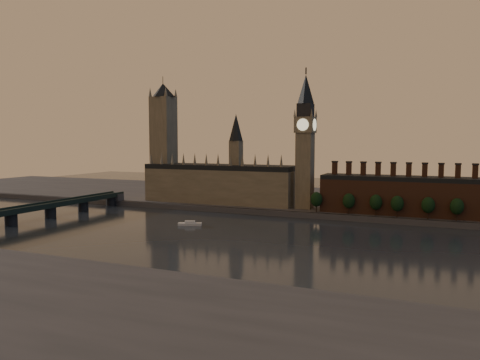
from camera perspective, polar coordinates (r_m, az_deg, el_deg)
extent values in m
plane|color=black|center=(266.72, -0.71, -7.33)|extent=(900.00, 900.00, 0.00)
cube|color=#49484D|center=(349.04, 5.37, -4.12)|extent=(900.00, 4.00, 4.00)
cube|color=#49484D|center=(434.66, 9.07, -2.38)|extent=(900.00, 180.00, 4.00)
cube|color=#82755C|center=(394.31, -2.48, -0.72)|extent=(130.00, 30.00, 28.00)
cube|color=black|center=(393.08, -2.49, 1.60)|extent=(130.00, 30.00, 4.00)
cube|color=#82755C|center=(386.31, -0.49, 3.03)|extent=(9.00, 9.00, 24.00)
cone|color=black|center=(386.27, -0.49, 6.44)|extent=(12.00, 12.00, 22.00)
cone|color=#82755C|center=(410.28, -10.79, 2.63)|extent=(2.60, 2.60, 10.00)
cone|color=#82755C|center=(404.34, -9.53, 2.62)|extent=(2.60, 2.60, 10.00)
cone|color=#82755C|center=(398.60, -8.24, 2.60)|extent=(2.60, 2.60, 10.00)
cone|color=#82755C|center=(393.07, -6.91, 2.59)|extent=(2.60, 2.60, 10.00)
cone|color=#82755C|center=(387.76, -5.54, 2.57)|extent=(2.60, 2.60, 10.00)
cone|color=#82755C|center=(382.68, -4.13, 2.55)|extent=(2.60, 2.60, 10.00)
cone|color=#82755C|center=(377.83, -2.69, 2.53)|extent=(2.60, 2.60, 10.00)
cone|color=#82755C|center=(373.22, -1.21, 2.50)|extent=(2.60, 2.60, 10.00)
cone|color=#82755C|center=(368.87, 0.31, 2.48)|extent=(2.60, 2.60, 10.00)
cone|color=#82755C|center=(364.79, 1.86, 2.45)|extent=(2.60, 2.60, 10.00)
cone|color=#82755C|center=(360.98, 3.44, 2.42)|extent=(2.60, 2.60, 10.00)
cone|color=#82755C|center=(357.44, 5.06, 2.38)|extent=(2.60, 2.60, 10.00)
cube|color=#82755C|center=(419.53, -9.28, 3.79)|extent=(18.00, 18.00, 90.00)
cone|color=black|center=(421.74, -9.37, 10.74)|extent=(24.00, 24.00, 12.00)
cylinder|color=#232326|center=(422.40, -9.39, 11.55)|extent=(0.50, 0.50, 12.00)
cone|color=#82755C|center=(419.29, -10.91, 10.47)|extent=(3.00, 3.00, 8.00)
cone|color=#82755C|center=(410.54, -9.03, 10.62)|extent=(3.00, 3.00, 8.00)
cone|color=#82755C|center=(432.55, -9.69, 10.32)|extent=(3.00, 3.00, 8.00)
cone|color=#82755C|center=(424.07, -7.85, 10.45)|extent=(3.00, 3.00, 8.00)
cube|color=#82755C|center=(361.80, 7.91, 1.12)|extent=(12.00, 12.00, 58.00)
cube|color=#82755C|center=(361.24, 7.97, 6.66)|extent=(14.00, 14.00, 12.00)
cube|color=#232326|center=(361.77, 7.99, 8.41)|extent=(11.00, 11.00, 10.00)
cone|color=black|center=(363.12, 8.02, 10.93)|extent=(13.00, 13.00, 22.00)
cylinder|color=#232326|center=(364.81, 8.05, 13.03)|extent=(1.00, 1.00, 5.00)
cylinder|color=beige|center=(354.32, 7.66, 6.70)|extent=(9.00, 0.50, 9.00)
cylinder|color=beige|center=(368.18, 8.27, 6.63)|extent=(9.00, 0.50, 9.00)
cylinder|color=beige|center=(363.24, 6.87, 6.67)|extent=(0.50, 9.00, 9.00)
cylinder|color=beige|center=(359.38, 9.08, 6.66)|extent=(0.50, 9.00, 9.00)
cone|color=#82755C|center=(357.23, 6.69, 8.14)|extent=(2.00, 2.00, 6.00)
cone|color=#82755C|center=(353.68, 8.73, 8.15)|extent=(2.00, 2.00, 6.00)
cone|color=#82755C|center=(369.67, 7.28, 8.03)|extent=(2.00, 2.00, 6.00)
cone|color=#82755C|center=(366.24, 9.25, 8.03)|extent=(2.00, 2.00, 6.00)
cube|color=brown|center=(351.16, 18.95, -2.00)|extent=(110.00, 25.00, 24.00)
cube|color=black|center=(349.87, 19.01, 0.20)|extent=(110.00, 25.00, 3.00)
cube|color=brown|center=(356.17, 11.48, 1.41)|extent=(3.50, 3.50, 9.00)
cube|color=#232326|center=(355.92, 11.49, 2.21)|extent=(4.20, 4.20, 1.00)
cube|color=brown|center=(354.16, 13.13, 1.36)|extent=(3.50, 3.50, 9.00)
cube|color=#232326|center=(353.90, 13.14, 2.17)|extent=(4.20, 4.20, 1.00)
cube|color=brown|center=(352.43, 14.80, 1.31)|extent=(3.50, 3.50, 9.00)
cube|color=#232326|center=(352.18, 14.82, 2.12)|extent=(4.20, 4.20, 1.00)
cube|color=brown|center=(351.02, 16.49, 1.26)|extent=(3.50, 3.50, 9.00)
cube|color=#232326|center=(350.76, 16.50, 2.07)|extent=(4.20, 4.20, 1.00)
cube|color=brown|center=(349.90, 18.18, 1.20)|extent=(3.50, 3.50, 9.00)
cube|color=#232326|center=(349.64, 18.20, 2.02)|extent=(4.20, 4.20, 1.00)
cube|color=brown|center=(349.10, 19.89, 1.15)|extent=(3.50, 3.50, 9.00)
cube|color=#232326|center=(348.84, 19.91, 1.97)|extent=(4.20, 4.20, 1.00)
cube|color=brown|center=(348.61, 21.60, 1.09)|extent=(3.50, 3.50, 9.00)
cube|color=#232326|center=(348.35, 21.63, 1.91)|extent=(4.20, 4.20, 1.00)
cube|color=brown|center=(348.43, 23.32, 1.04)|extent=(3.50, 3.50, 9.00)
cube|color=#232326|center=(348.17, 23.35, 1.86)|extent=(4.20, 4.20, 1.00)
cube|color=brown|center=(348.56, 25.03, 0.98)|extent=(3.50, 3.50, 9.00)
cube|color=#232326|center=(348.30, 25.06, 1.80)|extent=(4.20, 4.20, 1.00)
cube|color=brown|center=(349.01, 26.75, 0.92)|extent=(3.50, 3.50, 9.00)
cube|color=#232326|center=(348.75, 26.78, 1.74)|extent=(4.20, 4.20, 1.00)
cylinder|color=black|center=(345.66, 9.28, -3.41)|extent=(0.80, 0.80, 6.00)
ellipsoid|color=black|center=(344.79, 9.30, -2.34)|extent=(8.60, 8.60, 10.75)
cylinder|color=black|center=(341.44, 13.10, -3.57)|extent=(0.80, 0.80, 6.00)
ellipsoid|color=black|center=(340.56, 13.12, -2.49)|extent=(8.60, 8.60, 10.75)
cylinder|color=black|center=(339.25, 16.21, -3.69)|extent=(0.80, 0.80, 6.00)
ellipsoid|color=black|center=(338.37, 16.23, -2.61)|extent=(8.60, 8.60, 10.75)
cylinder|color=black|center=(336.35, 18.59, -3.83)|extent=(0.80, 0.80, 6.00)
ellipsoid|color=black|center=(335.46, 18.62, -2.73)|extent=(8.60, 8.60, 10.75)
cylinder|color=black|center=(335.43, 21.92, -3.95)|extent=(0.80, 0.80, 6.00)
ellipsoid|color=black|center=(334.54, 21.96, -2.85)|extent=(8.60, 8.60, 10.75)
cylinder|color=black|center=(335.98, 24.89, -4.04)|extent=(0.80, 0.80, 6.00)
ellipsoid|color=black|center=(335.09, 24.93, -2.94)|extent=(8.60, 8.60, 10.75)
cube|color=black|center=(353.57, -24.68, -3.28)|extent=(12.00, 200.00, 2.50)
cube|color=black|center=(357.42, -25.28, -2.91)|extent=(1.00, 200.00, 1.30)
cube|color=black|center=(349.27, -24.09, -3.04)|extent=(1.00, 200.00, 1.30)
cube|color=#49484D|center=(422.45, -15.04, -2.02)|extent=(14.00, 8.00, 6.00)
cylinder|color=#232326|center=(346.53, -26.13, -4.35)|extent=(8.00, 8.00, 7.75)
cylinder|color=#232326|center=(369.12, -22.11, -3.67)|extent=(8.00, 8.00, 7.75)
cylinder|color=#232326|center=(393.36, -18.57, -3.06)|extent=(8.00, 8.00, 7.75)
cylinder|color=#232326|center=(418.96, -15.46, -2.51)|extent=(8.00, 8.00, 7.75)
cube|color=silver|center=(312.79, -6.13, -5.38)|extent=(15.98, 10.31, 1.77)
cube|color=silver|center=(312.52, -6.13, -5.10)|extent=(7.42, 5.72, 1.33)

